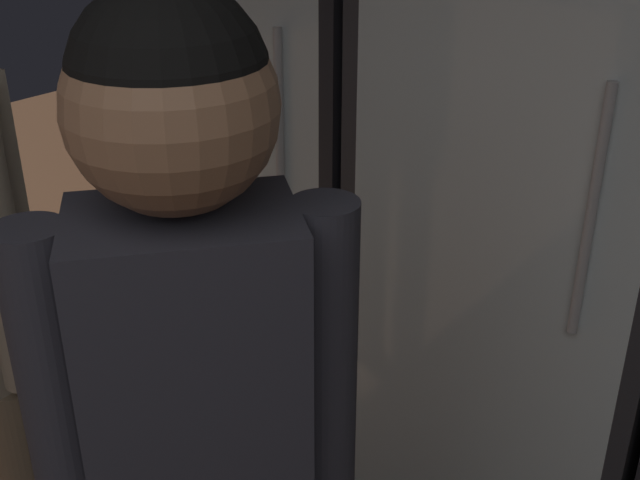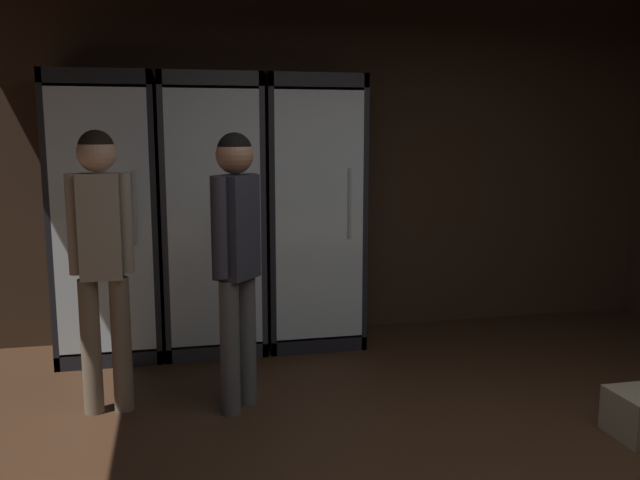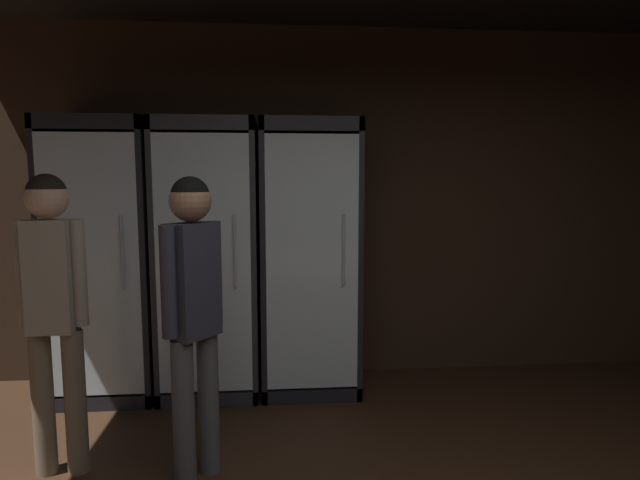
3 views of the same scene
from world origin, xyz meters
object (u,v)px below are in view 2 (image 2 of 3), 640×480
at_px(cooler_far_left, 107,220).
at_px(shopper_far, 236,244).
at_px(shopper_near, 101,243).
at_px(cooler_left, 212,218).
at_px(cooler_center, 310,215).

xyz_separation_m(cooler_far_left, shopper_far, (0.82, -1.21, -0.00)).
bearing_deg(shopper_near, cooler_left, 57.95).
height_order(cooler_center, shopper_near, cooler_center).
bearing_deg(cooler_left, shopper_near, -122.05).
bearing_deg(cooler_left, cooler_far_left, 179.93).
bearing_deg(shopper_near, cooler_far_left, 93.37).
height_order(cooler_far_left, shopper_near, cooler_far_left).
xyz_separation_m(shopper_near, shopper_far, (0.75, -0.12, -0.01)).
height_order(cooler_far_left, shopper_far, cooler_far_left).
bearing_deg(cooler_far_left, cooler_center, 0.05).
bearing_deg(cooler_far_left, cooler_left, -0.07).
xyz_separation_m(cooler_far_left, cooler_left, (0.75, -0.00, -0.00)).
distance_m(cooler_far_left, shopper_far, 1.46).
height_order(cooler_left, cooler_center, same).
bearing_deg(cooler_far_left, shopper_far, -56.07).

